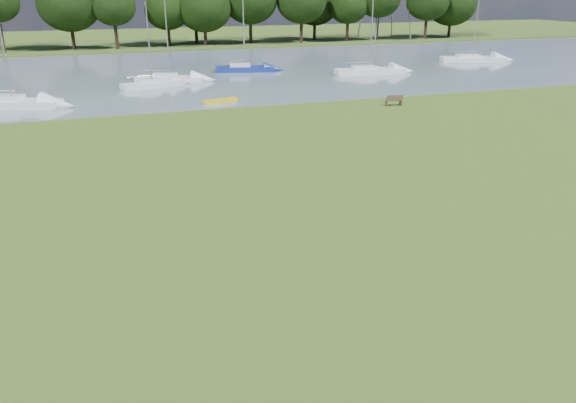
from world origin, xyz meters
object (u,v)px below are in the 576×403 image
object	(u,v)px
sailboat_0	(472,57)
sailboat_4	(369,69)
sailboat_5	(169,77)
sailboat_1	(11,100)
kayak	(220,101)
sailboat_7	(244,67)
sailboat_8	(152,82)
riverbank_bench	(394,100)

from	to	relation	value
sailboat_0	sailboat_4	xyz separation A→B (m)	(-16.56, -5.24, 0.04)
sailboat_0	sailboat_5	size ratio (longest dim) A/B	1.09
sailboat_1	sailboat_5	world-z (taller)	sailboat_1
kayak	sailboat_7	size ratio (longest dim) A/B	0.32
sailboat_7	sailboat_8	distance (m)	12.45
kayak	sailboat_7	bearing A→B (deg)	53.63
sailboat_4	sailboat_8	size ratio (longest dim) A/B	1.46
riverbank_bench	sailboat_8	world-z (taller)	sailboat_8
riverbank_bench	sailboat_4	world-z (taller)	sailboat_4
riverbank_bench	kayak	distance (m)	13.65
kayak	sailboat_0	size ratio (longest dim) A/B	0.34
kayak	sailboat_8	size ratio (longest dim) A/B	0.39
sailboat_8	riverbank_bench	bearing A→B (deg)	-58.87
sailboat_1	sailboat_4	distance (m)	34.18
kayak	sailboat_4	world-z (taller)	sailboat_4
kayak	sailboat_0	world-z (taller)	sailboat_0
riverbank_bench	sailboat_1	world-z (taller)	sailboat_1
kayak	sailboat_8	world-z (taller)	sailboat_8
sailboat_1	sailboat_8	distance (m)	12.46
riverbank_bench	sailboat_8	size ratio (longest dim) A/B	0.19
riverbank_bench	sailboat_7	world-z (taller)	sailboat_7
sailboat_5	sailboat_8	distance (m)	3.40
sailboat_4	sailboat_8	world-z (taller)	sailboat_4
sailboat_7	sailboat_1	bearing A→B (deg)	-136.60
sailboat_8	sailboat_4	bearing A→B (deg)	-15.88
sailboat_0	sailboat_1	size ratio (longest dim) A/B	0.78
kayak	sailboat_0	distance (m)	37.86
sailboat_4	riverbank_bench	bearing A→B (deg)	-102.10
riverbank_bench	sailboat_5	world-z (taller)	sailboat_5
kayak	sailboat_1	xyz separation A→B (m)	(-15.46, 3.47, 0.39)
sailboat_0	sailboat_8	distance (m)	39.48
sailboat_7	sailboat_4	bearing A→B (deg)	-12.39
sailboat_5	sailboat_0	bearing A→B (deg)	25.20
sailboat_0	sailboat_5	world-z (taller)	sailboat_0
sailboat_1	sailboat_4	size ratio (longest dim) A/B	1.01
kayak	sailboat_0	xyz separation A→B (m)	(34.64, 15.26, 0.34)
sailboat_4	sailboat_7	xyz separation A→B (m)	(-11.96, 5.82, 0.00)
sailboat_0	sailboat_8	world-z (taller)	sailboat_0
riverbank_bench	sailboat_0	distance (m)	30.26
riverbank_bench	sailboat_0	size ratio (longest dim) A/B	0.16
sailboat_0	sailboat_1	world-z (taller)	sailboat_1
kayak	sailboat_4	xyz separation A→B (m)	(18.09, 10.02, 0.38)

